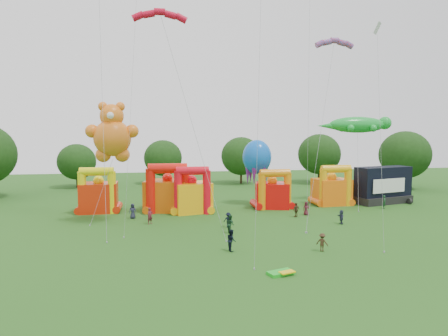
{
  "coord_description": "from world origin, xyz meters",
  "views": [
    {
      "loc": [
        -8.45,
        -26.04,
        10.84
      ],
      "look_at": [
        -1.5,
        18.0,
        6.69
      ],
      "focal_mm": 32.0,
      "sensor_mm": 36.0,
      "label": 1
    }
  ],
  "objects": [
    {
      "name": "bouncy_castle_3",
      "position": [
        6.99,
        27.82,
        2.14
      ],
      "size": [
        5.48,
        4.81,
        5.6
      ],
      "color": "red",
      "rests_on": "ground"
    },
    {
      "name": "ground",
      "position": [
        0.0,
        0.0,
        0.0
      ],
      "size": [
        160.0,
        160.0,
        0.0
      ],
      "primitive_type": "plane",
      "color": "#245618",
      "rests_on": "ground"
    },
    {
      "name": "diamond_kites",
      "position": [
        1.28,
        13.16,
        16.23
      ],
      "size": [
        26.02,
        17.75,
        40.15
      ],
      "color": "red",
      "rests_on": "ground"
    },
    {
      "name": "spectator_5",
      "position": [
        12.22,
        17.06,
        0.83
      ],
      "size": [
        0.61,
        1.57,
        1.66
      ],
      "primitive_type": "imported",
      "rotation": [
        0.0,
        0.0,
        4.63
      ],
      "color": "#282B43",
      "rests_on": "ground"
    },
    {
      "name": "octopus_kite",
      "position": [
        5.22,
        30.05,
        5.16
      ],
      "size": [
        4.23,
        8.68,
        9.65
      ],
      "color": "blue",
      "rests_on": "ground"
    },
    {
      "name": "spectator_6",
      "position": [
        9.95,
        22.43,
        0.87
      ],
      "size": [
        0.88,
        0.6,
        1.75
      ],
      "primitive_type": "imported",
      "rotation": [
        0.0,
        0.0,
        6.22
      ],
      "color": "#4C1520",
      "rests_on": "ground"
    },
    {
      "name": "teddy_bear_kite",
      "position": [
        -14.24,
        21.5,
        9.23
      ],
      "size": [
        6.02,
        4.27,
        14.27
      ],
      "color": "orange",
      "rests_on": "ground"
    },
    {
      "name": "bouncy_castle_0",
      "position": [
        -16.79,
        28.58,
        2.34
      ],
      "size": [
        4.97,
        4.05,
        6.15
      ],
      "color": "red",
      "rests_on": "ground"
    },
    {
      "name": "gecko_kite",
      "position": [
        19.96,
        28.34,
        6.58
      ],
      "size": [
        12.1,
        10.72,
        13.17
      ],
      "color": "green",
      "rests_on": "ground"
    },
    {
      "name": "spectator_2",
      "position": [
        -1.28,
        15.02,
        0.98
      ],
      "size": [
        0.85,
        1.03,
        1.95
      ],
      "primitive_type": "imported",
      "rotation": [
        0.0,
        0.0,
        1.69
      ],
      "color": "#173921",
      "rests_on": "ground"
    },
    {
      "name": "stage_trailer",
      "position": [
        24.49,
        28.98,
        2.67
      ],
      "size": [
        9.29,
        5.35,
        5.53
      ],
      "color": "black",
      "rests_on": "ground"
    },
    {
      "name": "spectator_3",
      "position": [
        -1.09,
        17.5,
        0.85
      ],
      "size": [
        1.26,
        1.0,
        1.71
      ],
      "primitive_type": "imported",
      "rotation": [
        0.0,
        0.0,
        2.76
      ],
      "color": "black",
      "rests_on": "ground"
    },
    {
      "name": "parafoil_kites",
      "position": [
        -0.84,
        16.35,
        12.13
      ],
      "size": [
        31.99,
        11.46,
        31.03
      ],
      "color": "red",
      "rests_on": "ground"
    },
    {
      "name": "bouncy_castle_1",
      "position": [
        -7.66,
        27.97,
        2.49
      ],
      "size": [
        6.67,
        5.86,
        6.6
      ],
      "color": "#D0520B",
      "rests_on": "ground"
    },
    {
      "name": "tree_ring",
      "position": [
        -1.15,
        0.6,
        6.26
      ],
      "size": [
        121.06,
        123.14,
        12.07
      ],
      "color": "#352314",
      "rests_on": "ground"
    },
    {
      "name": "bouncy_castle_4",
      "position": [
        16.34,
        28.88,
        2.28
      ],
      "size": [
        5.2,
        4.34,
        5.97
      ],
      "color": "orange",
      "rests_on": "ground"
    },
    {
      "name": "spectator_0",
      "position": [
        -12.05,
        23.83,
        0.94
      ],
      "size": [
        1.01,
        0.75,
        1.88
      ],
      "primitive_type": "imported",
      "rotation": [
        0.0,
        0.0,
        -0.18
      ],
      "color": "#222439",
      "rests_on": "ground"
    },
    {
      "name": "folded_kite_bundle",
      "position": [
        0.43,
        2.26,
        0.14
      ],
      "size": [
        2.21,
        1.58,
        0.31
      ],
      "color": "green",
      "rests_on": "ground"
    },
    {
      "name": "spectator_1",
      "position": [
        -9.85,
        20.51,
        0.96
      ],
      "size": [
        0.84,
        0.8,
        1.92
      ],
      "primitive_type": "imported",
      "rotation": [
        0.0,
        0.0,
        0.67
      ],
      "color": "maroon",
      "rests_on": "ground"
    },
    {
      "name": "spectator_7",
      "position": [
        22.29,
        24.82,
        0.94
      ],
      "size": [
        0.77,
        0.82,
        1.88
      ],
      "primitive_type": "imported",
      "rotation": [
        0.0,
        0.0,
        0.94
      ],
      "color": "#183D22",
      "rests_on": "ground"
    },
    {
      "name": "spectator_4",
      "position": [
        8.28,
        21.51,
        0.92
      ],
      "size": [
        1.17,
        0.9,
        1.84
      ],
      "primitive_type": "imported",
      "rotation": [
        0.0,
        0.0,
        3.62
      ],
      "color": "#46301C",
      "rests_on": "ground"
    },
    {
      "name": "bouncy_castle_2",
      "position": [
        -4.51,
        26.34,
        2.39
      ],
      "size": [
        5.51,
        4.81,
        6.26
      ],
      "color": "#FFAB0D",
      "rests_on": "ground"
    },
    {
      "name": "spectator_8",
      "position": [
        -2.28,
        8.75,
        0.99
      ],
      "size": [
        0.8,
        1.0,
        1.98
      ],
      "primitive_type": "imported",
      "rotation": [
        0.0,
        0.0,
        1.63
      ],
      "color": "black",
      "rests_on": "ground"
    },
    {
      "name": "spectator_9",
      "position": [
        5.8,
        7.32,
        0.83
      ],
      "size": [
        1.22,
        1.16,
        1.66
      ],
      "primitive_type": "imported",
      "rotation": [
        0.0,
        0.0,
        2.45
      ],
      "color": "#3A2717",
      "rests_on": "ground"
    }
  ]
}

